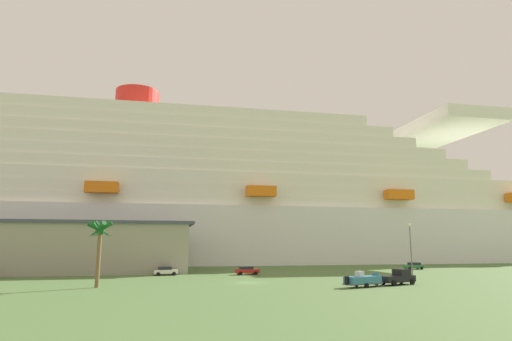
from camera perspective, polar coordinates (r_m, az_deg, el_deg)
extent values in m
plane|color=#4C6B38|center=(95.09, -5.97, -13.40)|extent=(600.00, 600.00, 0.00)
cube|color=white|center=(131.36, -1.08, -8.97)|extent=(236.53, 55.67, 16.02)
cube|color=white|center=(131.86, -1.06, -4.80)|extent=(208.27, 50.46, 3.16)
cube|color=white|center=(131.42, -3.07, -3.39)|extent=(198.45, 49.39, 3.16)
cube|color=white|center=(131.23, -5.09, -1.96)|extent=(190.04, 48.51, 3.16)
cube|color=white|center=(131.28, -7.10, -0.53)|extent=(179.99, 46.92, 3.16)
cube|color=white|center=(131.57, -9.10, 0.89)|extent=(173.94, 45.90, 3.16)
cube|color=white|center=(132.10, -11.10, 2.31)|extent=(168.44, 45.10, 3.16)
cube|color=white|center=(132.87, -13.08, 3.71)|extent=(158.22, 43.70, 3.16)
cube|color=white|center=(133.88, -15.04, 5.08)|extent=(152.75, 42.61, 3.16)
cube|color=white|center=(135.12, -16.97, 6.43)|extent=(144.97, 41.58, 3.16)
cube|color=white|center=(164.79, 23.89, 5.22)|extent=(26.64, 42.22, 4.00)
cylinder|color=red|center=(136.54, -15.86, 8.67)|extent=(14.27, 14.27, 8.05)
cylinder|color=silver|center=(168.52, 25.11, 6.40)|extent=(0.80, 0.80, 12.00)
cube|color=orange|center=(112.32, -20.25, -2.16)|extent=(8.23, 3.84, 2.80)
cube|color=orange|center=(113.44, 0.68, -2.85)|extent=(8.23, 3.84, 2.80)
cube|color=orange|center=(128.39, 18.91, -3.14)|extent=(8.23, 3.84, 2.80)
cube|color=gray|center=(97.18, -26.09, -9.54)|extent=(55.78, 25.36, 9.62)
cube|color=#3F4759|center=(97.26, -25.86, -6.54)|extent=(58.01, 26.38, 0.60)
cube|color=black|center=(65.51, 18.66, -13.80)|extent=(5.91, 3.26, 0.90)
cube|color=black|center=(66.20, 19.22, -12.94)|extent=(2.39, 2.26, 0.90)
cube|color=#26333F|center=(66.71, 19.61, -12.97)|extent=(0.49, 1.66, 0.63)
cylinder|color=black|center=(67.67, 19.18, -14.01)|extent=(0.84, 0.46, 0.80)
cylinder|color=black|center=(66.36, 20.51, -14.03)|extent=(0.84, 0.46, 0.80)
cylinder|color=black|center=(64.92, 16.92, -14.33)|extent=(0.84, 0.46, 0.80)
cylinder|color=black|center=(63.56, 18.27, -14.36)|extent=(0.84, 0.46, 0.80)
cube|color=#595960|center=(60.79, 14.35, -14.71)|extent=(6.05, 3.07, 0.16)
cube|color=#595960|center=(63.19, 16.66, -14.41)|extent=(1.87, 0.56, 0.10)
cylinder|color=black|center=(61.33, 13.52, -14.84)|extent=(0.67, 0.36, 0.64)
cylinder|color=black|center=(59.92, 14.84, -14.90)|extent=(0.67, 0.36, 0.64)
cube|color=teal|center=(60.74, 14.33, -14.21)|extent=(5.58, 3.14, 0.90)
cone|color=teal|center=(62.87, 16.39, -13.96)|extent=(1.58, 1.99, 1.75)
cube|color=silver|center=(60.32, 13.93, -13.49)|extent=(1.01, 1.16, 0.70)
cube|color=black|center=(58.83, 12.27, -14.44)|extent=(0.47, 0.57, 1.10)
cylinder|color=brown|center=(62.06, -20.68, -11.20)|extent=(0.56, 0.56, 7.59)
cone|color=#195923|center=(62.07, -20.08, -7.63)|extent=(1.10, 3.62, 2.10)
cone|color=#195923|center=(62.32, -20.18, -7.63)|extent=(2.92, 2.79, 2.63)
cone|color=#195923|center=(62.45, -20.47, -7.62)|extent=(3.55, 1.10, 2.32)
cone|color=#195923|center=(62.26, -20.77, -7.60)|extent=(2.18, 3.33, 2.54)
cone|color=#195923|center=(61.84, -20.77, -7.58)|extent=(2.55, 3.18, 2.50)
cone|color=#195923|center=(61.65, -20.50, -7.60)|extent=(3.42, 0.84, 2.53)
cone|color=#195923|center=(61.72, -20.25, -7.61)|extent=(3.02, 2.56, 2.74)
sphere|color=#195923|center=(62.05, -20.46, -7.70)|extent=(1.10, 1.10, 1.10)
cylinder|color=slate|center=(81.54, 20.37, -10.29)|extent=(0.20, 0.20, 8.92)
sphere|color=#F9F2CC|center=(81.60, 20.17, -6.99)|extent=(0.56, 0.56, 0.56)
cube|color=#2D723F|center=(104.83, 20.66, -12.13)|extent=(4.62, 2.48, 0.70)
cube|color=#1E232D|center=(104.90, 20.75, -11.78)|extent=(2.68, 2.02, 0.55)
cylinder|color=black|center=(103.34, 20.20, -12.39)|extent=(0.68, 0.31, 0.66)
cylinder|color=black|center=(105.00, 19.71, -12.37)|extent=(0.68, 0.31, 0.66)
cylinder|color=black|center=(104.71, 21.63, -12.26)|extent=(0.68, 0.31, 0.66)
cylinder|color=black|center=(106.36, 21.13, -12.25)|extent=(0.68, 0.31, 0.66)
cube|color=red|center=(82.02, -1.22, -13.53)|extent=(4.52, 1.93, 0.70)
cube|color=#1E232D|center=(81.93, -1.37, -13.10)|extent=(2.54, 1.70, 0.55)
cylinder|color=black|center=(83.29, -0.36, -13.72)|extent=(0.66, 0.23, 0.66)
cylinder|color=black|center=(81.52, -0.02, -13.81)|extent=(0.66, 0.23, 0.66)
cylinder|color=black|center=(82.60, -2.40, -13.75)|extent=(0.66, 0.23, 0.66)
cylinder|color=black|center=(80.82, -2.11, -13.83)|extent=(0.66, 0.23, 0.66)
cube|color=white|center=(82.22, -12.19, -13.31)|extent=(4.38, 1.97, 0.70)
cube|color=#1E232D|center=(82.16, -12.33, -12.87)|extent=(2.46, 1.75, 0.55)
cylinder|color=black|center=(83.32, -11.25, -13.54)|extent=(0.66, 0.23, 0.66)
cylinder|color=black|center=(81.44, -11.11, -13.63)|extent=(0.66, 0.23, 0.66)
cylinder|color=black|center=(83.06, -13.27, -13.48)|extent=(0.66, 0.23, 0.66)
cylinder|color=black|center=(81.18, -13.18, -13.57)|extent=(0.66, 0.23, 0.66)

